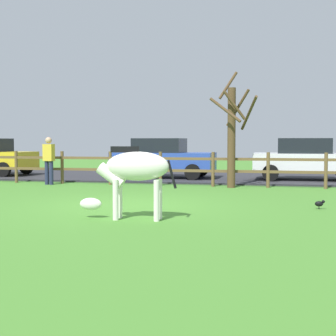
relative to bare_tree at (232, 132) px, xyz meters
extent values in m
plane|color=#47842D|center=(-2.13, -4.78, -1.81)|extent=(60.00, 60.00, 0.00)
cube|color=#2D2D33|center=(-2.13, 4.52, -1.78)|extent=(28.00, 7.40, 0.05)
cylinder|color=brown|center=(-7.78, 0.22, -1.24)|extent=(0.11, 0.11, 1.15)
cylinder|color=brown|center=(-6.00, 0.22, -1.24)|extent=(0.11, 0.11, 1.15)
cylinder|color=brown|center=(-4.21, 0.22, -1.24)|extent=(0.11, 0.11, 1.15)
cylinder|color=brown|center=(-2.43, 0.22, -1.24)|extent=(0.11, 0.11, 1.15)
cylinder|color=brown|center=(-0.64, 0.22, -1.24)|extent=(0.11, 0.11, 1.15)
cylinder|color=brown|center=(1.14, 0.22, -1.24)|extent=(0.11, 0.11, 1.15)
cylinder|color=brown|center=(2.92, 0.22, -1.24)|extent=(0.11, 0.11, 1.15)
cube|color=brown|center=(-2.43, 0.22, -1.29)|extent=(21.41, 0.06, 0.09)
cube|color=brown|center=(-2.43, 0.22, -0.89)|extent=(21.41, 0.06, 0.09)
cylinder|color=#513A23|center=(-0.03, -0.01, -0.20)|extent=(0.26, 0.26, 3.21)
cylinder|color=#513A23|center=(0.51, 0.24, 0.60)|extent=(0.60, 1.17, 1.06)
cylinder|color=#513A23|center=(0.08, -0.32, 0.82)|extent=(0.73, 0.33, 0.93)
cylinder|color=#513A23|center=(0.15, 0.35, 0.78)|extent=(0.82, 0.46, 1.20)
cylinder|color=#513A23|center=(-0.19, -0.49, 0.67)|extent=(1.05, 0.42, 0.82)
cylinder|color=#513A23|center=(-0.17, 0.25, 1.51)|extent=(0.63, 0.40, 0.92)
ellipsoid|color=white|center=(-1.27, -6.73, -0.78)|extent=(1.26, 0.52, 0.56)
cylinder|color=white|center=(-1.67, -6.89, -1.42)|extent=(0.11, 0.11, 0.78)
cylinder|color=white|center=(-1.68, -6.61, -1.42)|extent=(0.11, 0.11, 0.78)
cylinder|color=white|center=(-0.87, -6.86, -1.42)|extent=(0.11, 0.11, 0.78)
cylinder|color=white|center=(-0.88, -6.58, -1.42)|extent=(0.11, 0.11, 0.78)
cylinder|color=white|center=(-1.80, -6.75, -0.97)|extent=(0.60, 0.26, 0.51)
ellipsoid|color=white|center=(-2.22, -6.77, -1.53)|extent=(0.45, 0.22, 0.24)
cube|color=black|center=(-1.52, -6.74, -0.46)|extent=(0.56, 0.06, 0.12)
cylinder|color=black|center=(-0.60, -6.71, -0.93)|extent=(0.19, 0.06, 0.54)
cylinder|color=black|center=(2.29, -4.52, -1.78)|extent=(0.01, 0.01, 0.06)
cylinder|color=black|center=(2.29, -4.56, -1.78)|extent=(0.01, 0.01, 0.06)
ellipsoid|color=black|center=(2.29, -4.54, -1.69)|extent=(0.18, 0.10, 0.12)
sphere|color=black|center=(2.38, -4.54, -1.64)|extent=(0.07, 0.07, 0.07)
cube|color=#2D4CAD|center=(-2.95, 3.00, -1.11)|extent=(4.06, 1.84, 0.70)
cube|color=black|center=(-3.10, 3.01, -0.48)|extent=(1.95, 1.63, 0.56)
cylinder|color=black|center=(-1.57, 3.80, -1.46)|extent=(0.61, 0.20, 0.60)
cylinder|color=black|center=(-1.63, 2.10, -1.46)|extent=(0.61, 0.20, 0.60)
cylinder|color=black|center=(-4.27, 3.90, -1.46)|extent=(0.61, 0.20, 0.60)
cylinder|color=black|center=(-4.33, 2.20, -1.46)|extent=(0.61, 0.20, 0.60)
cylinder|color=black|center=(-9.29, 3.73, -1.46)|extent=(0.61, 0.21, 0.60)
cylinder|color=black|center=(-9.37, 2.03, -1.46)|extent=(0.61, 0.21, 0.60)
cube|color=white|center=(2.58, 3.06, -1.11)|extent=(4.03, 1.76, 0.70)
cube|color=black|center=(2.43, 3.06, -0.48)|extent=(1.92, 1.59, 0.56)
cylinder|color=black|center=(1.24, 3.93, -1.46)|extent=(0.60, 0.19, 0.60)
cylinder|color=black|center=(1.21, 2.23, -1.46)|extent=(0.60, 0.19, 0.60)
cylinder|color=#232847|center=(-6.36, -0.24, -1.40)|extent=(0.14, 0.14, 0.82)
cylinder|color=#232847|center=(-6.18, -0.26, -1.40)|extent=(0.14, 0.14, 0.82)
cube|color=gold|center=(-6.27, -0.25, -0.70)|extent=(0.39, 0.27, 0.58)
sphere|color=tan|center=(-6.27, -0.25, -0.28)|extent=(0.22, 0.22, 0.22)
camera|label=1|loc=(1.24, -15.65, -0.29)|focal=51.64mm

